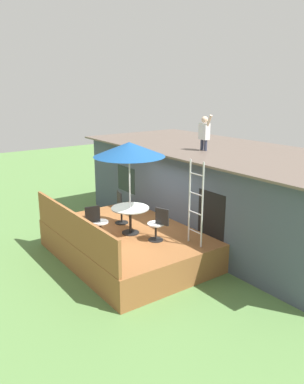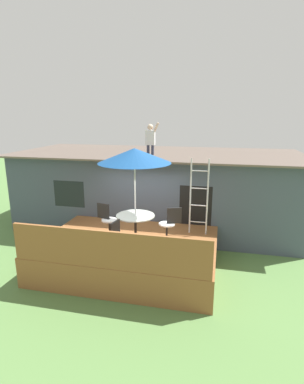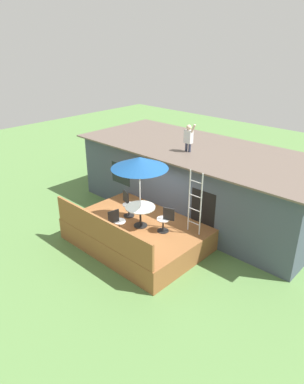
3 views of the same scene
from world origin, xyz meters
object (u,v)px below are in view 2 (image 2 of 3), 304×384
Objects in this scene: step_ladder at (199,197)px; patio_chair_near at (118,238)px; patio_umbrella at (135,156)px; patio_chair_right at (169,224)px; person_figure at (151,137)px; patio_table at (135,221)px; patio_chair_left at (107,220)px.

patio_chair_near is (-1.78, -1.85, -0.64)m from step_ladder.
step_ladder is at bearing 30.17° from patio_umbrella.
patio_chair_right is 1.00× the size of patio_chair_near.
patio_chair_right is (-0.73, -0.64, -0.64)m from step_ladder.
patio_umbrella is 2.76× the size of patio_chair_right.
person_figure is at bearing 12.08° from patio_chair_near.
patio_table is at bearing -84.95° from person_figure.
patio_chair_right is at bearing 16.55° from patio_chair_left.
patio_chair_near is at bearing -133.92° from step_ladder.
person_figure is (-0.26, 2.91, 0.26)m from patio_umbrella.
step_ladder is 3.11m from person_figure.
person_figure is (-1.87, 1.98, 1.51)m from step_ladder.
patio_chair_left is at bearing 43.08° from patio_chair_near.
step_ladder reaches higher than patio_chair_near.
patio_chair_left is at bearing -103.73° from person_figure.
patio_umbrella is 2.76× the size of patio_chair_near.
patio_chair_left is at bearing -16.76° from patio_chair_right.
person_figure reaches higher than patio_chair_left.
patio_chair_near is (0.73, -1.16, 0.00)m from patio_chair_left.
step_ladder is 2.69m from patio_chair_left.
patio_umbrella is at bearing -149.83° from step_ladder.
patio_chair_left is 1.37m from patio_chair_near.
patio_chair_right is (1.14, -2.62, -2.15)m from person_figure.
patio_chair_near reaches higher than patio_table.
patio_table is 1.13× the size of patio_chair_right.
patio_table is 0.41× the size of patio_umbrella.
patio_chair_near is (-1.06, -1.21, 0.00)m from patio_chair_right.
person_figure is at bearing 95.05° from patio_table.
step_ladder is 2.65m from patio_chair_near.
patio_table is at bearing -0.00° from patio_chair_right.
patio_table is at bearing 0.00° from patio_chair_left.
patio_chair_near is at bearing -100.87° from patio_table.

